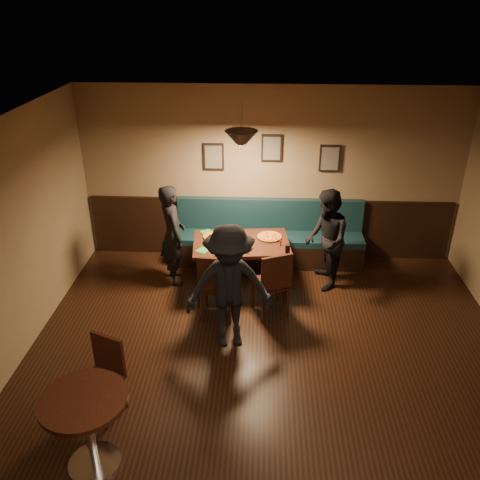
{
  "coord_description": "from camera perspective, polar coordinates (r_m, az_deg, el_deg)",
  "views": [
    {
      "loc": [
        -0.12,
        -4.03,
        4.03
      ],
      "look_at": [
        -0.42,
        2.09,
        0.95
      ],
      "focal_mm": 37.38,
      "sensor_mm": 36.0,
      "label": 1
    }
  ],
  "objects": [
    {
      "name": "floor",
      "position": [
        5.7,
        3.36,
        -18.36
      ],
      "size": [
        7.0,
        7.0,
        0.0
      ],
      "primitive_type": "plane",
      "color": "black",
      "rests_on": "ground"
    },
    {
      "name": "ceiling",
      "position": [
        4.21,
        4.37,
        9.67
      ],
      "size": [
        7.0,
        7.0,
        0.0
      ],
      "primitive_type": "plane",
      "rotation": [
        3.14,
        0.0,
        0.0
      ],
      "color": "silver",
      "rests_on": "ground"
    },
    {
      "name": "wall_back",
      "position": [
        7.97,
        3.54,
        7.39
      ],
      "size": [
        6.0,
        0.0,
        6.0
      ],
      "primitive_type": "plane",
      "rotation": [
        1.57,
        0.0,
        0.0
      ],
      "color": "#8C704F",
      "rests_on": "ground"
    },
    {
      "name": "wainscot",
      "position": [
        8.29,
        3.37,
        1.44
      ],
      "size": [
        5.88,
        0.06,
        1.0
      ],
      "primitive_type": "cube",
      "color": "black",
      "rests_on": "ground"
    },
    {
      "name": "booth_bench",
      "position": [
        8.04,
        3.38,
        0.62
      ],
      "size": [
        3.0,
        0.6,
        1.0
      ],
      "primitive_type": null,
      "color": "#0F232D",
      "rests_on": "ground"
    },
    {
      "name": "picture_left",
      "position": [
        7.89,
        -3.03,
        9.48
      ],
      "size": [
        0.32,
        0.04,
        0.42
      ],
      "primitive_type": "cube",
      "color": "black",
      "rests_on": "wall_back"
    },
    {
      "name": "picture_center",
      "position": [
        7.81,
        3.64,
        10.43
      ],
      "size": [
        0.32,
        0.04,
        0.42
      ],
      "primitive_type": "cube",
      "color": "black",
      "rests_on": "wall_back"
    },
    {
      "name": "picture_right",
      "position": [
        7.92,
        10.21,
        9.16
      ],
      "size": [
        0.32,
        0.04,
        0.42
      ],
      "primitive_type": "cube",
      "color": "black",
      "rests_on": "wall_back"
    },
    {
      "name": "pendant_lamp",
      "position": [
        6.71,
        0.15,
        11.33
      ],
      "size": [
        0.44,
        0.44,
        0.25
      ],
      "primitive_type": "cone",
      "rotation": [
        3.14,
        0.0,
        0.0
      ],
      "color": "black",
      "rests_on": "ceiling"
    },
    {
      "name": "dining_table",
      "position": [
        7.43,
        0.13,
        -2.78
      ],
      "size": [
        1.47,
        1.02,
        0.74
      ],
      "primitive_type": "cube",
      "rotation": [
        0.0,
        0.0,
        0.1
      ],
      "color": "black",
      "rests_on": "floor"
    },
    {
      "name": "chair_near_left",
      "position": [
        6.73,
        -2.61,
        -5.0
      ],
      "size": [
        0.47,
        0.47,
        1.0
      ],
      "primitive_type": null,
      "rotation": [
        0.0,
        0.0,
        -0.06
      ],
      "color": "black",
      "rests_on": "floor"
    },
    {
      "name": "chair_near_right",
      "position": [
        6.8,
        3.49,
        -4.74
      ],
      "size": [
        0.57,
        0.57,
        0.98
      ],
      "primitive_type": null,
      "rotation": [
        0.0,
        0.0,
        0.4
      ],
      "color": "black",
      "rests_on": "floor"
    },
    {
      "name": "diner_left",
      "position": [
        7.46,
        -7.7,
        0.59
      ],
      "size": [
        0.56,
        0.67,
        1.55
      ],
      "primitive_type": "imported",
      "rotation": [
        0.0,
        0.0,
        1.97
      ],
      "color": "black",
      "rests_on": "floor"
    },
    {
      "name": "diner_right",
      "position": [
        7.39,
        9.81,
        0.0
      ],
      "size": [
        0.63,
        0.78,
        1.52
      ],
      "primitive_type": "imported",
      "rotation": [
        0.0,
        0.0,
        -1.49
      ],
      "color": "black",
      "rests_on": "floor"
    },
    {
      "name": "diner_front",
      "position": [
        6.04,
        -1.23,
        -5.44
      ],
      "size": [
        1.14,
        0.77,
        1.63
      ],
      "primitive_type": "imported",
      "rotation": [
        0.0,
        0.0,
        0.17
      ],
      "color": "black",
      "rests_on": "floor"
    },
    {
      "name": "pizza_a",
      "position": [
        7.4,
        -3.04,
        0.42
      ],
      "size": [
        0.38,
        0.38,
        0.04
      ],
      "primitive_type": "cylinder",
      "rotation": [
        0.0,
        0.0,
        0.26
      ],
      "color": "orange",
      "rests_on": "dining_table"
    },
    {
      "name": "pizza_b",
      "position": [
        7.09,
        -0.02,
        -0.73
      ],
      "size": [
        0.38,
        0.38,
        0.04
      ],
      "primitive_type": "cylinder",
      "rotation": [
        0.0,
        0.0,
        0.02
      ],
      "color": "#C27024",
      "rests_on": "dining_table"
    },
    {
      "name": "pizza_c",
      "position": [
        7.38,
        3.38,
        0.39
      ],
      "size": [
        0.44,
        0.44,
        0.04
      ],
      "primitive_type": "cylinder",
      "rotation": [
        0.0,
        0.0,
        0.25
      ],
      "color": "orange",
      "rests_on": "dining_table"
    },
    {
      "name": "soda_glass",
      "position": [
        6.92,
        5.44,
        -1.1
      ],
      "size": [
        0.07,
        0.07,
        0.15
      ],
      "primitive_type": "cylinder",
      "rotation": [
        0.0,
        0.0,
        -0.01
      ],
      "color": "black",
      "rests_on": "dining_table"
    },
    {
      "name": "tabasco_bottle",
      "position": [
        7.16,
        4.65,
        -0.26
      ],
      "size": [
        0.03,
        0.03,
        0.11
      ],
      "primitive_type": "cylinder",
      "rotation": [
        0.0,
        0.0,
        0.01
      ],
      "color": "#992705",
      "rests_on": "dining_table"
    },
    {
      "name": "napkin_a",
      "position": [
        7.56,
        -3.83,
        0.9
      ],
      "size": [
        0.22,
        0.22,
        0.01
      ],
      "primitive_type": "cube",
      "rotation": [
        0.0,
        0.0,
        0.55
      ],
      "color": "#1D6F2B",
      "rests_on": "dining_table"
    },
    {
      "name": "napkin_b",
      "position": [
        7.04,
        -4.29,
        -1.2
      ],
      "size": [
        0.22,
        0.22,
        0.01
      ],
      "primitive_type": "cube",
      "rotation": [
        0.0,
        0.0,
        -0.55
      ],
      "color": "#1E743B",
      "rests_on": "dining_table"
    },
    {
      "name": "cutlery_set",
      "position": [
        6.94,
        -0.17,
        -1.58
      ],
      "size": [
        0.2,
        0.06,
        0.0
      ],
      "primitive_type": "cube",
      "rotation": [
        0.0,
        0.0,
        1.77
      ],
      "color": "white",
      "rests_on": "dining_table"
    },
    {
      "name": "cafe_table",
      "position": [
        5.07,
        -16.85,
        -20.29
      ],
      "size": [
        0.95,
        0.95,
        0.83
      ],
      "primitive_type": "cylinder",
      "rotation": [
        0.0,
        0.0,
        0.24
      ],
      "color": "black",
      "rests_on": "floor"
    },
    {
      "name": "cafe_chair_far",
      "position": [
        5.51,
        -15.71,
        -15.13
      ],
      "size": [
        0.51,
        0.51,
        0.88
      ],
      "primitive_type": null,
      "rotation": [
        0.0,
        0.0,
        2.74
      ],
      "color": "black",
      "rests_on": "floor"
    }
  ]
}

